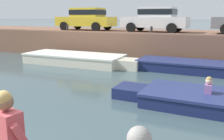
{
  "coord_description": "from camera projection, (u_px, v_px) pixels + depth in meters",
  "views": [
    {
      "loc": [
        3.15,
        -2.32,
        2.59
      ],
      "look_at": [
        0.39,
        3.91,
        1.11
      ],
      "focal_mm": 40.0,
      "sensor_mm": 36.0,
      "label": 1
    }
  ],
  "objects": [
    {
      "name": "mooring_bollard_west",
      "position": [
        67.0,
        28.0,
        16.1
      ],
      "size": [
        0.15,
        0.15,
        0.45
      ],
      "color": "#2D2B28",
      "rests_on": "far_quay_wall"
    },
    {
      "name": "car_left_inner_white",
      "position": [
        156.0,
        18.0,
        15.58
      ],
      "size": [
        4.11,
        2.06,
        1.54
      ],
      "color": "white",
      "rests_on": "far_quay_wall"
    },
    {
      "name": "ground_plane",
      "position": [
        121.0,
        91.0,
        8.86
      ],
      "size": [
        400.0,
        400.0,
        0.0
      ],
      "primitive_type": "plane",
      "color": "#3D5156"
    },
    {
      "name": "person_seated_right",
      "position": [
        12.0,
        138.0,
        2.94
      ],
      "size": [
        0.58,
        0.59,
        0.96
      ],
      "color": "#282833",
      "rests_on": "near_quay"
    },
    {
      "name": "far_quay_wall",
      "position": [
        170.0,
        44.0,
        16.36
      ],
      "size": [
        60.0,
        6.0,
        1.6
      ],
      "primitive_type": "cube",
      "color": "brown",
      "rests_on": "ground"
    },
    {
      "name": "boat_moored_west_cream",
      "position": [
        78.0,
        59.0,
        13.67
      ],
      "size": [
        6.6,
        2.13,
        0.56
      ],
      "color": "silver",
      "rests_on": "ground"
    },
    {
      "name": "mooring_bollard_mid",
      "position": [
        151.0,
        30.0,
        13.9
      ],
      "size": [
        0.15,
        0.15,
        0.45
      ],
      "color": "#2D2B28",
      "rests_on": "far_quay_wall"
    },
    {
      "name": "far_wall_coping",
      "position": [
        160.0,
        34.0,
        13.61
      ],
      "size": [
        60.0,
        0.24,
        0.08
      ],
      "primitive_type": "cube",
      "color": "#9F6C52",
      "rests_on": "far_quay_wall"
    },
    {
      "name": "car_leftmost_yellow",
      "position": [
        87.0,
        18.0,
        17.54
      ],
      "size": [
        4.08,
        2.0,
        1.54
      ],
      "color": "yellow",
      "rests_on": "far_quay_wall"
    },
    {
      "name": "boat_moored_central_navy",
      "position": [
        193.0,
        67.0,
        11.78
      ],
      "size": [
        5.69,
        1.91,
        0.51
      ],
      "color": "navy",
      "rests_on": "ground"
    }
  ]
}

